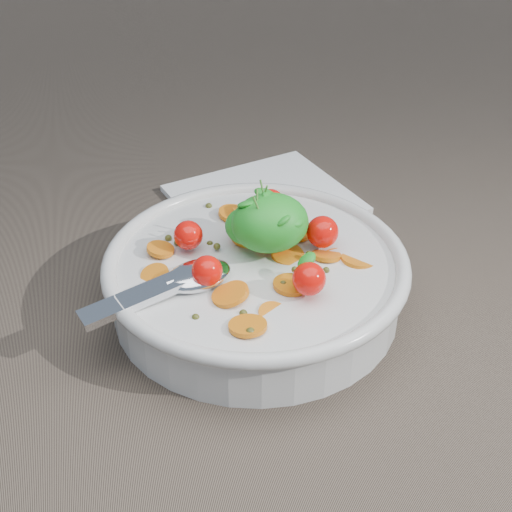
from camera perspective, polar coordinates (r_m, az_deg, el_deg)
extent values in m
plane|color=brown|center=(0.62, -0.19, -4.99)|extent=(6.00, 6.00, 0.00)
cylinder|color=silver|center=(0.62, 0.00, -2.22)|extent=(0.25, 0.25, 0.05)
torus|color=silver|center=(0.61, 0.00, -0.41)|extent=(0.26, 0.26, 0.01)
cylinder|color=silver|center=(0.63, 0.00, -3.74)|extent=(0.12, 0.12, 0.01)
cylinder|color=brown|center=(0.62, 0.00, -2.22)|extent=(0.23, 0.23, 0.04)
cylinder|color=orange|center=(0.58, 2.83, -2.31)|extent=(0.04, 0.04, 0.01)
cylinder|color=orange|center=(0.62, 6.63, -0.39)|extent=(0.04, 0.04, 0.01)
cylinder|color=orange|center=(0.64, 1.58, 1.74)|extent=(0.04, 0.03, 0.02)
cylinder|color=orange|center=(0.67, -1.67, 3.35)|extent=(0.04, 0.04, 0.01)
cylinder|color=orange|center=(0.64, 3.28, 1.86)|extent=(0.03, 0.03, 0.01)
cylinder|color=orange|center=(0.55, 1.43, -4.72)|extent=(0.03, 0.03, 0.01)
cylinder|color=orange|center=(0.67, 0.56, 3.77)|extent=(0.04, 0.04, 0.01)
cylinder|color=orange|center=(0.63, -0.74, 1.73)|extent=(0.04, 0.04, 0.02)
cylinder|color=orange|center=(0.62, 5.65, 0.03)|extent=(0.04, 0.04, 0.01)
cylinder|color=orange|center=(0.62, 8.19, -0.41)|extent=(0.04, 0.04, 0.01)
cylinder|color=orange|center=(0.54, -0.67, -5.60)|extent=(0.04, 0.04, 0.01)
cylinder|color=orange|center=(0.60, -8.08, -1.52)|extent=(0.03, 0.03, 0.01)
cylinder|color=orange|center=(0.62, 1.32, 0.98)|extent=(0.04, 0.04, 0.02)
cylinder|color=orange|center=(0.66, 1.52, 2.49)|extent=(0.04, 0.04, 0.01)
cylinder|color=orange|center=(0.66, -0.78, 3.50)|extent=(0.04, 0.04, 0.01)
cylinder|color=orange|center=(0.64, -0.55, 2.18)|extent=(0.04, 0.04, 0.01)
cylinder|color=orange|center=(0.62, -7.66, 0.54)|extent=(0.03, 0.03, 0.01)
cylinder|color=orange|center=(0.56, -2.16, -3.13)|extent=(0.03, 0.03, 0.01)
cylinder|color=orange|center=(0.57, -1.81, -2.98)|extent=(0.04, 0.04, 0.01)
cylinder|color=orange|center=(0.62, 2.55, 0.09)|extent=(0.04, 0.04, 0.01)
sphere|color=#444617|center=(0.57, -6.03, -2.17)|extent=(0.01, 0.01, 0.01)
sphere|color=#444617|center=(0.59, 3.11, -1.10)|extent=(0.01, 0.01, 0.01)
sphere|color=#444617|center=(0.69, -3.80, 3.99)|extent=(0.01, 0.01, 0.01)
sphere|color=#444617|center=(0.64, -5.55, 1.82)|extent=(0.01, 0.01, 0.01)
sphere|color=#444617|center=(0.55, -4.85, -4.93)|extent=(0.01, 0.01, 0.01)
sphere|color=#444617|center=(0.63, -3.71, 0.98)|extent=(0.01, 0.01, 0.01)
sphere|color=#444617|center=(0.64, 3.34, 1.40)|extent=(0.01, 0.01, 0.01)
sphere|color=#444617|center=(0.61, 4.26, 0.15)|extent=(0.01, 0.01, 0.01)
sphere|color=#444617|center=(0.64, 5.69, 1.53)|extent=(0.00, 0.00, 0.00)
sphere|color=#444617|center=(0.55, -1.02, -4.62)|extent=(0.01, 0.01, 0.01)
sphere|color=#444617|center=(0.62, -3.15, 0.77)|extent=(0.01, 0.01, 0.01)
sphere|color=#444617|center=(0.58, 2.19, -2.23)|extent=(0.01, 0.01, 0.01)
sphere|color=#444617|center=(0.60, 5.63, -1.15)|extent=(0.01, 0.01, 0.01)
sphere|color=#444617|center=(0.63, -6.27, 1.10)|extent=(0.01, 0.01, 0.01)
sphere|color=#444617|center=(0.63, -0.53, 1.64)|extent=(0.01, 0.01, 0.01)
sphere|color=#444617|center=(0.64, -7.03, 1.43)|extent=(0.01, 0.01, 0.01)
sphere|color=#444617|center=(0.53, -0.45, -6.13)|extent=(0.01, 0.01, 0.01)
sphere|color=red|center=(0.62, 5.34, 1.94)|extent=(0.03, 0.03, 0.03)
sphere|color=red|center=(0.66, 1.16, 4.23)|extent=(0.03, 0.03, 0.03)
sphere|color=red|center=(0.61, -5.44, 1.68)|extent=(0.03, 0.03, 0.03)
sphere|color=red|center=(0.57, -3.93, -1.19)|extent=(0.03, 0.03, 0.03)
sphere|color=red|center=(0.56, 4.27, -1.84)|extent=(0.03, 0.03, 0.03)
ellipsoid|color=green|center=(0.60, 1.13, 2.68)|extent=(0.07, 0.06, 0.05)
ellipsoid|color=green|center=(0.61, -0.71, 2.43)|extent=(0.04, 0.04, 0.03)
ellipsoid|color=green|center=(0.60, 1.02, 3.14)|extent=(0.03, 0.03, 0.01)
ellipsoid|color=green|center=(0.59, -0.74, 4.19)|extent=(0.02, 0.02, 0.02)
ellipsoid|color=green|center=(0.60, 2.44, 3.61)|extent=(0.03, 0.02, 0.02)
ellipsoid|color=green|center=(0.60, 1.48, 3.43)|extent=(0.02, 0.02, 0.02)
ellipsoid|color=green|center=(0.59, 1.25, 3.42)|extent=(0.02, 0.03, 0.02)
ellipsoid|color=green|center=(0.60, 0.70, 3.78)|extent=(0.02, 0.02, 0.02)
ellipsoid|color=green|center=(0.62, 1.72, 3.57)|extent=(0.04, 0.03, 0.03)
ellipsoid|color=green|center=(0.60, 1.38, 3.50)|extent=(0.03, 0.03, 0.02)
ellipsoid|color=green|center=(0.60, 0.43, 4.03)|extent=(0.02, 0.02, 0.02)
ellipsoid|color=green|center=(0.59, 0.80, 2.84)|extent=(0.03, 0.03, 0.01)
ellipsoid|color=green|center=(0.60, 0.95, 3.05)|extent=(0.03, 0.02, 0.02)
ellipsoid|color=green|center=(0.60, 1.19, 3.22)|extent=(0.03, 0.02, 0.02)
ellipsoid|color=green|center=(0.62, 0.73, 5.00)|extent=(0.02, 0.02, 0.02)
ellipsoid|color=green|center=(0.63, 0.49, 3.59)|extent=(0.03, 0.03, 0.02)
ellipsoid|color=green|center=(0.63, 1.70, 3.65)|extent=(0.03, 0.03, 0.02)
ellipsoid|color=green|center=(0.59, 1.01, 4.14)|extent=(0.03, 0.03, 0.02)
ellipsoid|color=green|center=(0.57, 4.07, -0.38)|extent=(0.02, 0.02, 0.02)
ellipsoid|color=green|center=(0.60, 1.17, 4.65)|extent=(0.02, 0.02, 0.02)
ellipsoid|color=green|center=(0.62, 1.83, 4.32)|extent=(0.03, 0.02, 0.02)
ellipsoid|color=green|center=(0.59, 2.72, 2.99)|extent=(0.03, 0.03, 0.01)
ellipsoid|color=green|center=(0.58, 2.14, 2.82)|extent=(0.02, 0.02, 0.02)
ellipsoid|color=green|center=(0.60, 0.79, 3.69)|extent=(0.03, 0.03, 0.02)
cylinder|color=#4C8C33|center=(0.59, 0.11, 3.33)|extent=(0.00, 0.02, 0.04)
cylinder|color=#4C8C33|center=(0.59, 0.51, 3.00)|extent=(0.02, 0.01, 0.04)
cylinder|color=#4C8C33|center=(0.61, 0.79, 4.16)|extent=(0.01, 0.01, 0.04)
cylinder|color=#4C8C33|center=(0.61, 0.49, 4.18)|extent=(0.01, 0.01, 0.04)
ellipsoid|color=silver|center=(0.58, -4.67, -1.57)|extent=(0.07, 0.06, 0.02)
cube|color=silver|center=(0.57, -8.73, -3.01)|extent=(0.11, 0.05, 0.02)
cylinder|color=silver|center=(0.58, -6.27, -2.05)|extent=(0.02, 0.02, 0.01)
cube|color=white|center=(0.79, 0.64, 4.57)|extent=(0.22, 0.20, 0.01)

